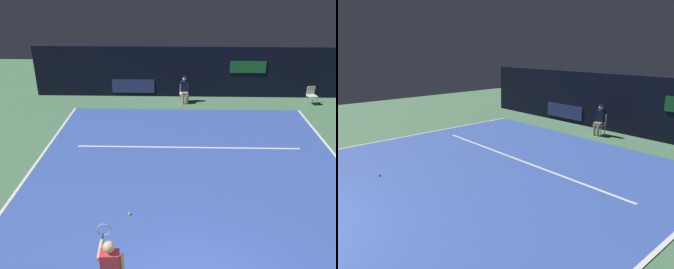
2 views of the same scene
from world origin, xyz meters
The scene contains 8 objects.
ground_plane centered at (0.00, 5.08, 0.00)m, with size 31.65×31.65×0.00m, color #4C7A56.
court_surface centered at (0.00, 5.08, 0.01)m, with size 10.77×12.16×0.01m, color #3856B2.
line_sideline_right centered at (-5.34, 5.08, 0.01)m, with size 0.10×12.16×0.01m, color white.
line_service centered at (0.00, 7.21, 0.01)m, with size 8.40×0.10×0.01m, color white.
back_wall centered at (0.00, 13.18, 1.30)m, with size 15.60×0.33×2.60m.
line_judge_on_chair centered at (-0.08, 12.16, 0.69)m, with size 0.47×0.55×1.32m.
courtside_chair_near centered at (6.18, 12.11, 0.50)m, with size 0.51×0.49×0.88m.
tennis_ball centered at (-1.72, 3.12, 0.05)m, with size 0.07×0.07×0.07m, color #CCE033.
Camera 1 is at (-0.44, -4.89, 6.30)m, focal length 38.45 mm.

